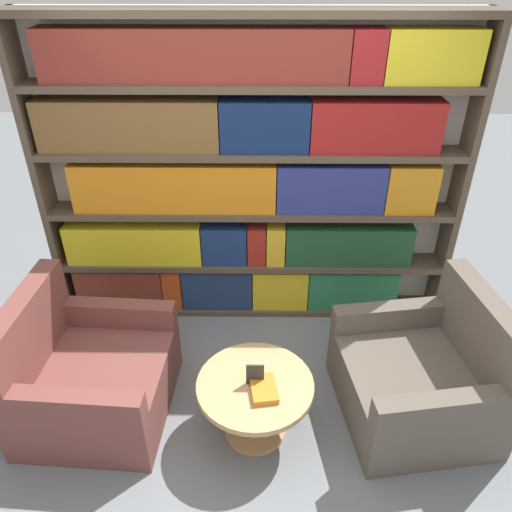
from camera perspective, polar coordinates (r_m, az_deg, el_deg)
name	(u,v)px	position (r m, az deg, el deg)	size (l,w,h in m)	color
ground_plane	(248,440)	(3.43, -0.93, -20.28)	(14.00, 14.00, 0.00)	slate
bookshelf	(247,183)	(3.80, -1.01, 8.34)	(3.16, 0.30, 2.37)	silver
armchair_left	(89,377)	(3.56, -18.50, -12.97)	(0.97, 1.00, 0.90)	brown
armchair_right	(422,379)	(3.55, 18.45, -13.17)	(1.04, 1.07, 0.90)	brown
coffee_table	(255,397)	(3.24, -0.10, -15.85)	(0.72, 0.72, 0.44)	tan
table_sign	(255,376)	(3.10, -0.11, -13.53)	(0.11, 0.06, 0.15)	black
stray_book	(264,389)	(3.09, 0.90, -14.96)	(0.18, 0.24, 0.04)	orange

